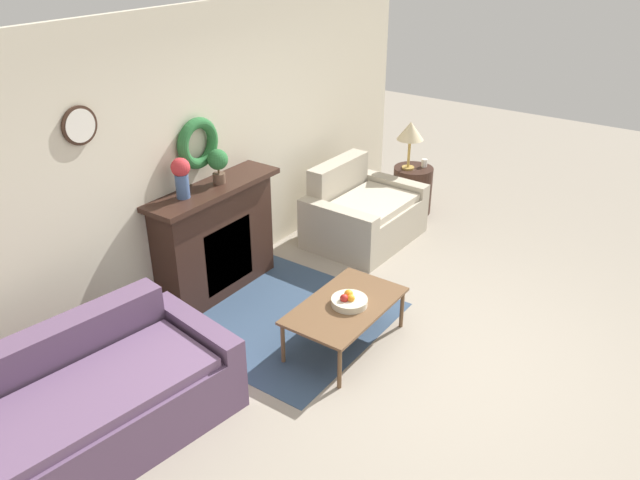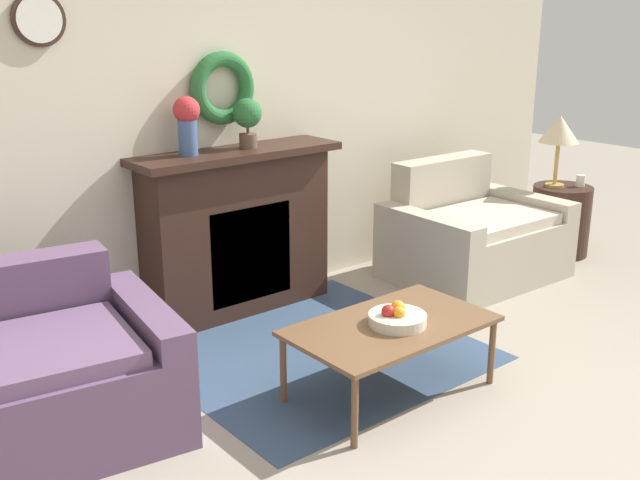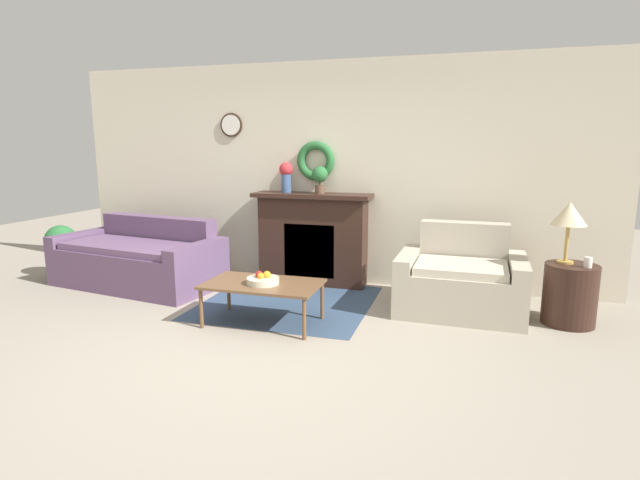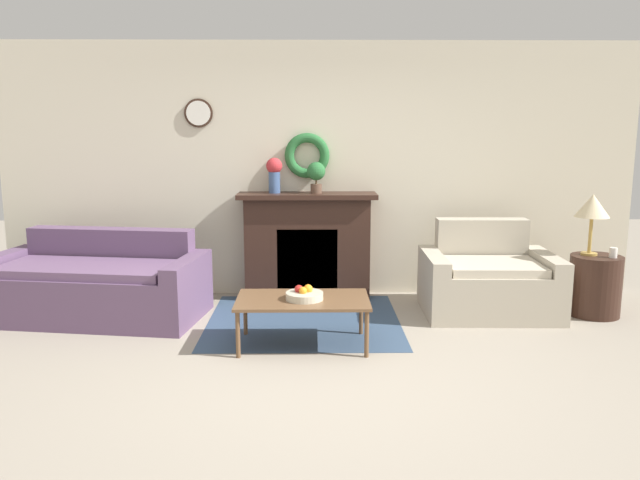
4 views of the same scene
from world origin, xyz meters
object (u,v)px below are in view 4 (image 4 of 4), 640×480
at_px(couch_left, 96,286).
at_px(table_lamp, 592,207).
at_px(vase_on_mantel_left, 274,173).
at_px(potted_plant_on_mantel, 316,174).
at_px(coffee_table, 303,302).
at_px(fireplace, 307,245).
at_px(mug, 613,253).
at_px(fruit_bowl, 304,295).
at_px(side_table_by_loveseat, 595,286).
at_px(loveseat_right, 488,281).

height_order(couch_left, table_lamp, table_lamp).
height_order(vase_on_mantel_left, potted_plant_on_mantel, vase_on_mantel_left).
xyz_separation_m(coffee_table, vase_on_mantel_left, (-0.31, 1.52, 0.97)).
relative_size(fireplace, potted_plant_on_mantel, 4.46).
relative_size(couch_left, mug, 22.15).
bearing_deg(potted_plant_on_mantel, table_lamp, -13.19).
xyz_separation_m(fruit_bowl, side_table_by_loveseat, (2.81, 0.86, -0.15)).
bearing_deg(table_lamp, fruit_bowl, -161.74).
xyz_separation_m(loveseat_right, side_table_by_loveseat, (1.01, -0.12, -0.02)).
relative_size(coffee_table, potted_plant_on_mantel, 3.38).
bearing_deg(side_table_by_loveseat, couch_left, 179.87).
relative_size(loveseat_right, potted_plant_on_mantel, 3.95).
bearing_deg(mug, fireplace, 165.20).
bearing_deg(fireplace, loveseat_right, -17.56).
bearing_deg(mug, side_table_by_loveseat, 142.13).
distance_m(fruit_bowl, mug, 3.03).
height_order(loveseat_right, fruit_bowl, loveseat_right).
xyz_separation_m(fruit_bowl, potted_plant_on_mantel, (0.11, 1.53, 0.89)).
bearing_deg(potted_plant_on_mantel, side_table_by_loveseat, -13.88).
height_order(coffee_table, mug, mug).
xyz_separation_m(fireplace, vase_on_mantel_left, (-0.34, 0.01, 0.77)).
relative_size(couch_left, loveseat_right, 1.67).
height_order(table_lamp, vase_on_mantel_left, vase_on_mantel_left).
xyz_separation_m(couch_left, potted_plant_on_mantel, (2.12, 0.66, 1.02)).
distance_m(side_table_by_loveseat, potted_plant_on_mantel, 2.97).
height_order(coffee_table, fruit_bowl, fruit_bowl).
relative_size(loveseat_right, table_lamp, 2.18).
relative_size(loveseat_right, mug, 13.27).
bearing_deg(side_table_by_loveseat, fruit_bowl, -163.02).
xyz_separation_m(fireplace, fruit_bowl, (-0.01, -1.54, -0.12)).
xyz_separation_m(loveseat_right, coffee_table, (-1.82, -0.95, 0.06)).
xyz_separation_m(couch_left, loveseat_right, (3.82, 0.11, 0.01)).
bearing_deg(loveseat_right, vase_on_mantel_left, 166.53).
xyz_separation_m(mug, potted_plant_on_mantel, (-2.81, 0.75, 0.69)).
height_order(fruit_bowl, side_table_by_loveseat, side_table_by_loveseat).
bearing_deg(loveseat_right, couch_left, -176.87).
height_order(loveseat_right, vase_on_mantel_left, vase_on_mantel_left).
height_order(coffee_table, table_lamp, table_lamp).
height_order(table_lamp, potted_plant_on_mantel, potted_plant_on_mantel).
relative_size(table_lamp, mug, 6.08).
relative_size(side_table_by_loveseat, table_lamp, 1.00).
height_order(fireplace, loveseat_right, fireplace).
xyz_separation_m(loveseat_right, vase_on_mantel_left, (-2.13, 0.57, 1.03)).
relative_size(fruit_bowl, table_lamp, 0.53).
xyz_separation_m(couch_left, table_lamp, (4.77, 0.04, 0.75)).
xyz_separation_m(side_table_by_loveseat, table_lamp, (-0.06, 0.05, 0.76)).
bearing_deg(coffee_table, couch_left, 157.17).
distance_m(fireplace, couch_left, 2.15).
height_order(fruit_bowl, mug, mug).
distance_m(fruit_bowl, potted_plant_on_mantel, 1.77).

